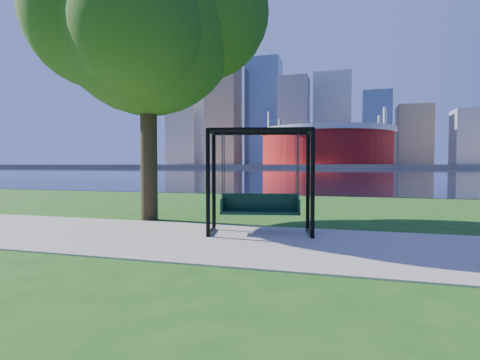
% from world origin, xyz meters
% --- Properties ---
extents(ground, '(900.00, 900.00, 0.00)m').
position_xyz_m(ground, '(0.00, 0.00, 0.00)').
color(ground, '#1E5114').
rests_on(ground, ground).
extents(path, '(120.00, 4.00, 0.03)m').
position_xyz_m(path, '(0.00, -0.50, 0.01)').
color(path, '#9E937F').
rests_on(path, ground).
extents(river, '(900.00, 180.00, 0.02)m').
position_xyz_m(river, '(0.00, 102.00, 0.01)').
color(river, black).
rests_on(river, ground).
extents(far_bank, '(900.00, 228.00, 2.00)m').
position_xyz_m(far_bank, '(0.00, 306.00, 1.00)').
color(far_bank, '#937F60').
rests_on(far_bank, ground).
extents(stadium, '(83.00, 83.00, 32.00)m').
position_xyz_m(stadium, '(-10.00, 235.00, 14.23)').
color(stadium, maroon).
rests_on(stadium, far_bank).
extents(skyline, '(392.00, 66.00, 96.50)m').
position_xyz_m(skyline, '(-4.27, 319.39, 35.89)').
color(skyline, gray).
rests_on(skyline, far_bank).
extents(swing, '(2.59, 1.52, 2.48)m').
position_xyz_m(swing, '(0.59, 0.46, 1.20)').
color(swing, black).
rests_on(swing, ground).
extents(park_tree, '(6.91, 6.24, 8.58)m').
position_xyz_m(park_tree, '(-3.18, 1.93, 5.96)').
color(park_tree, black).
rests_on(park_tree, ground).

